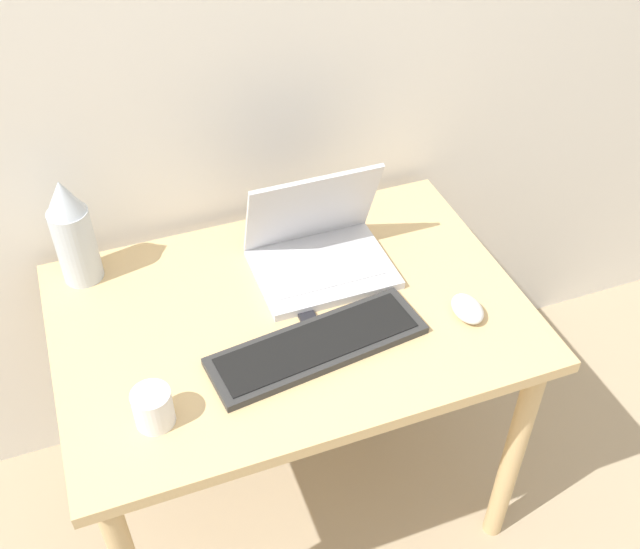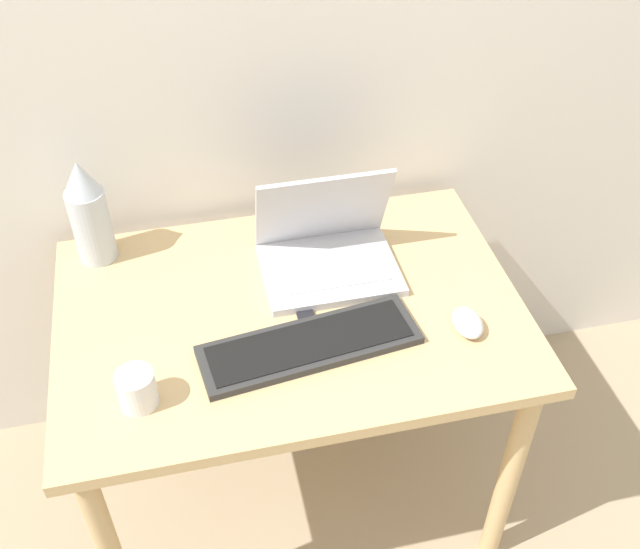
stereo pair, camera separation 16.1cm
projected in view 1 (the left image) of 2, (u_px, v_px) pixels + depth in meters
wall_back at (221, 6)px, 1.61m from camera, size 6.00×0.05×2.50m
desk at (291, 342)px, 1.73m from camera, size 1.04×0.71×0.72m
laptop at (319, 247)px, 1.75m from camera, size 0.31×0.25×0.25m
keyboard at (317, 345)px, 1.58m from camera, size 0.48×0.20×0.02m
mouse at (467, 309)px, 1.65m from camera, size 0.06×0.09×0.04m
vase at (72, 232)px, 1.67m from camera, size 0.09×0.09×0.27m
mp3_player at (308, 317)px, 1.65m from camera, size 0.04×0.06×0.01m
mug at (153, 408)px, 1.42m from camera, size 0.08×0.08×0.08m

